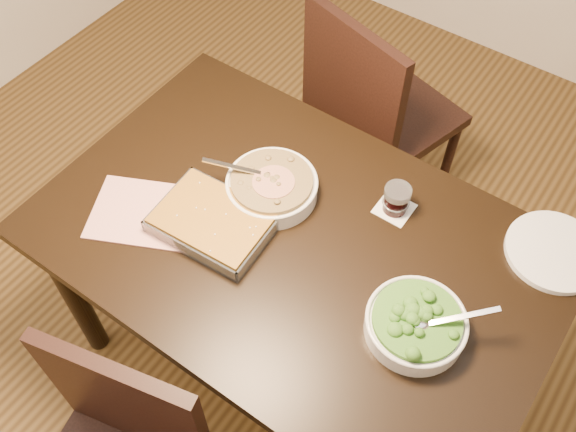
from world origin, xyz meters
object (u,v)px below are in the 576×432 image
Objects in this scene: wine_tumbler at (396,199)px; baking_dish at (213,222)px; dinner_plate at (554,252)px; table at (296,259)px; stew_bowl at (272,186)px; chair_far at (372,110)px; broccoli_bowl at (416,324)px.

baking_dish is at bearing -137.40° from wine_tumbler.
baking_dish is 1.25× the size of dinner_plate.
wine_tumbler is at bearing -164.65° from dinner_plate.
dinner_plate is (0.42, 0.12, -0.04)m from wine_tumbler.
baking_dish reaches higher than table.
baking_dish is 0.50m from wine_tumbler.
baking_dish is at bearing -107.89° from stew_bowl.
stew_bowl is 0.35m from wine_tumbler.
dinner_plate is (0.73, 0.27, -0.03)m from stew_bowl.
dinner_plate is at bearing 20.28° from stew_bowl.
baking_dish is (-0.06, -0.19, -0.01)m from stew_bowl.
chair_far is (-0.03, 0.65, -0.25)m from stew_bowl.
dinner_plate is 0.88m from chair_far.
broccoli_bowl reaches higher than table.
chair_far is (-0.18, 0.74, -0.12)m from table.
broccoli_bowl is (0.53, -0.14, -0.00)m from stew_bowl.
dinner_plate is (0.20, 0.41, -0.03)m from broccoli_bowl.
chair_far is (0.03, 0.84, -0.24)m from baking_dish.
wine_tumbler reaches higher than baking_dish.
stew_bowl is at bearing -159.72° from dinner_plate.
chair_far is (-0.57, 0.80, -0.25)m from broccoli_bowl.
table is 0.33m from wine_tumbler.
stew_bowl is at bearing 148.24° from table.
broccoli_bowl is at bearing -7.66° from table.
chair_far reaches higher than stew_bowl.
wine_tumbler is at bearing 126.98° from broccoli_bowl.
stew_bowl reaches higher than broccoli_bowl.
table is 4.31× the size of baking_dish.
stew_bowl is 1.04× the size of dinner_plate.
table is at bearing -31.76° from stew_bowl.
table is 1.46× the size of chair_far.
broccoli_bowl is 2.95× the size of wine_tumbler.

